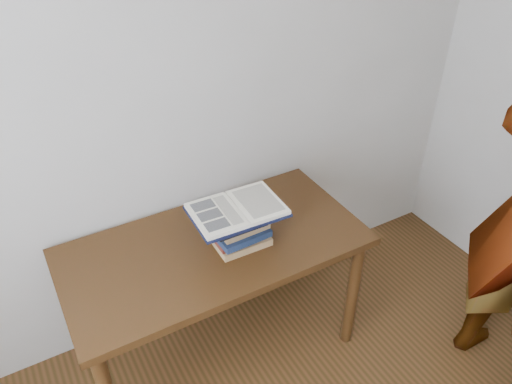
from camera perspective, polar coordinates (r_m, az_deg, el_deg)
desk at (r=2.28m, az=-4.68°, el=-7.79°), size 1.33×0.66×0.71m
book_stack at (r=2.14m, az=-1.91°, el=-4.10°), size 0.25×0.19×0.19m
open_book at (r=2.07m, az=-2.17°, el=-2.03°), size 0.39×0.28×0.03m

